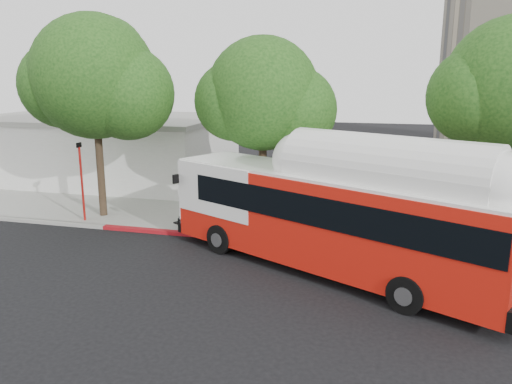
% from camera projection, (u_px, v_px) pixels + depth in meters
% --- Properties ---
extents(ground, '(120.00, 120.00, 0.00)m').
position_uv_depth(ground, '(249.00, 278.00, 17.40)').
color(ground, black).
rests_on(ground, ground).
extents(sidewalk, '(60.00, 5.00, 0.15)m').
position_uv_depth(sidewalk, '(286.00, 224.00, 23.51)').
color(sidewalk, gray).
rests_on(sidewalk, ground).
extents(curb_strip, '(60.00, 0.30, 0.15)m').
position_uv_depth(curb_strip, '(274.00, 241.00, 21.06)').
color(curb_strip, gray).
rests_on(curb_strip, ground).
extents(red_curb_segment, '(10.00, 0.32, 0.16)m').
position_uv_depth(red_curb_segment, '(207.00, 235.00, 21.79)').
color(red_curb_segment, maroon).
rests_on(red_curb_segment, ground).
extents(street_tree_left, '(6.67, 5.80, 9.74)m').
position_uv_depth(street_tree_left, '(104.00, 82.00, 23.21)').
color(street_tree_left, '#2D2116').
rests_on(street_tree_left, ground).
extents(street_tree_mid, '(5.75, 5.00, 8.62)m').
position_uv_depth(street_tree_mid, '(272.00, 99.00, 21.90)').
color(street_tree_mid, '#2D2116').
rests_on(street_tree_mid, ground).
extents(low_commercial_bldg, '(16.20, 10.20, 4.25)m').
position_uv_depth(low_commercial_bldg, '(103.00, 148.00, 33.52)').
color(low_commercial_bldg, silver).
rests_on(low_commercial_bldg, ground).
extents(transit_bus, '(13.43, 8.31, 4.09)m').
position_uv_depth(transit_bus, '(330.00, 220.00, 17.66)').
color(transit_bus, red).
rests_on(transit_bus, ground).
extents(signal_pole, '(0.11, 0.37, 3.88)m').
position_uv_depth(signal_pole, '(82.00, 182.00, 23.43)').
color(signal_pole, '#AF1612').
rests_on(signal_pole, ground).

